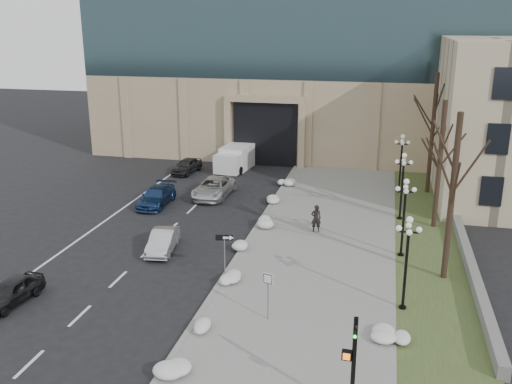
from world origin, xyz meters
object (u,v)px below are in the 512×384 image
Objects in this scene: car_e at (187,166)px; lamppost_d at (401,156)px; car_c at (156,196)px; keep_sign at (268,286)px; car_d at (214,188)px; one_way_sign at (227,243)px; pedestrian at (316,218)px; traffic_signal at (352,369)px; car_b at (163,241)px; car_a at (11,292)px; box_truck at (238,157)px; lamppost_b at (405,207)px; lamppost_c at (403,177)px; lamppost_a at (407,251)px.

lamppost_d is (18.57, -2.05, 2.41)m from car_e.
car_c is 9.25m from car_e.
car_d is at bearing 132.24° from keep_sign.
one_way_sign is 4.81m from keep_sign.
pedestrian is 0.46× the size of traffic_signal.
car_d reaches higher than car_b.
pedestrian is 8.82m from one_way_sign.
car_c is 1.19× the size of car_e.
car_a is 0.79× the size of car_c.
car_e is at bearing 96.62° from car_a.
box_truck is 1.45× the size of lamppost_b.
car_b reaches higher than car_a.
car_c is at bearing -97.80° from box_truck.
box_truck is 18.69m from lamppost_c.
box_truck is 23.94m from one_way_sign.
car_b is 20.37m from box_truck.
one_way_sign is 11.93m from traffic_signal.
lamppost_c is at bearing 48.49° from car_a.
box_truck is 23.27m from lamppost_b.
lamppost_a is at bearing -52.79° from box_truck.
car_b is at bearing -67.76° from car_e.
box_truck is at bearing 82.97° from car_b.
car_c is 19.21m from lamppost_d.
lamppost_a is 6.50m from lamppost_b.
box_truck is (-0.64, 20.35, 0.39)m from car_b.
car_b is 16.63m from lamppost_c.
one_way_sign is 0.54× the size of lamppost_a.
car_e is at bearing 173.69° from lamppost_d.
box_truck reaches higher than car_e.
lamppost_b is (18.57, -15.05, 2.41)m from car_e.
car_a is at bearing -94.69° from car_c.
car_e is 2.16× the size of pedestrian.
lamppost_a reaches higher than car_a.
car_b is 9.92m from pedestrian.
car_c is 18.86m from keep_sign.
lamppost_b reaches higher than car_d.
car_c is at bearing -77.25° from car_e.
one_way_sign is (-3.70, -7.93, 1.10)m from pedestrian.
one_way_sign is 10.49m from lamppost_b.
keep_sign is (2.97, -3.77, -0.35)m from one_way_sign.
box_truck is at bearing 141.53° from lamppost_c.
lamppost_a is (18.67, 3.59, 2.45)m from car_a.
keep_sign is at bearing -111.41° from lamppost_c.
pedestrian is (12.32, -3.14, 0.35)m from car_c.
lamppost_a is at bearing -42.06° from car_e.
lamppost_c is at bearing 86.52° from keep_sign.
car_e is (-0.90, 9.21, -0.01)m from car_c.
car_c is at bearing -31.46° from pedestrian.
traffic_signal is at bearing -61.57° from car_d.
car_e is at bearing 140.97° from lamppost_b.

